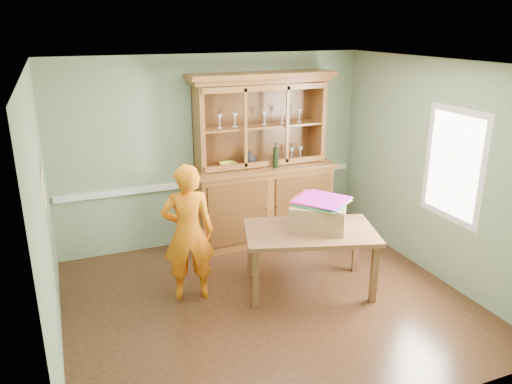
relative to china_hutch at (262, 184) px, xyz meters
name	(u,v)px	position (x,y,z in m)	size (l,w,h in m)	color
floor	(268,302)	(-0.64, -1.72, -0.85)	(4.50, 4.50, 0.00)	#4B2A18
ceiling	(270,64)	(-0.64, -1.72, 1.85)	(4.50, 4.50, 0.00)	white
wall_back	(214,151)	(-0.64, 0.28, 0.50)	(4.50, 4.50, 0.00)	gray
wall_left	(44,222)	(-2.89, -1.72, 0.50)	(4.00, 4.00, 0.00)	gray
wall_right	(436,171)	(1.61, -1.72, 0.50)	(4.00, 4.00, 0.00)	gray
wall_front	(378,275)	(-0.64, -3.72, 0.50)	(4.50, 4.50, 0.00)	gray
chair_rail	(215,181)	(-0.64, 0.25, 0.05)	(4.41, 0.05, 0.08)	white
framed_map	(44,191)	(-2.87, -1.42, 0.70)	(0.03, 0.60, 0.46)	#352415
window_panel	(453,165)	(1.59, -2.02, 0.65)	(0.03, 0.96, 1.36)	white
china_hutch	(262,184)	(0.00, 0.00, 0.00)	(2.08, 0.69, 2.45)	brown
dining_table	(310,237)	(-0.05, -1.59, -0.18)	(1.73, 1.32, 0.77)	brown
cardboard_box	(318,216)	(0.07, -1.56, 0.06)	(0.64, 0.51, 0.30)	#AB8158
kite_stack	(321,200)	(0.12, -1.52, 0.24)	(0.76, 0.76, 0.05)	orange
person	(188,233)	(-1.43, -1.24, -0.04)	(0.59, 0.39, 1.63)	orange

